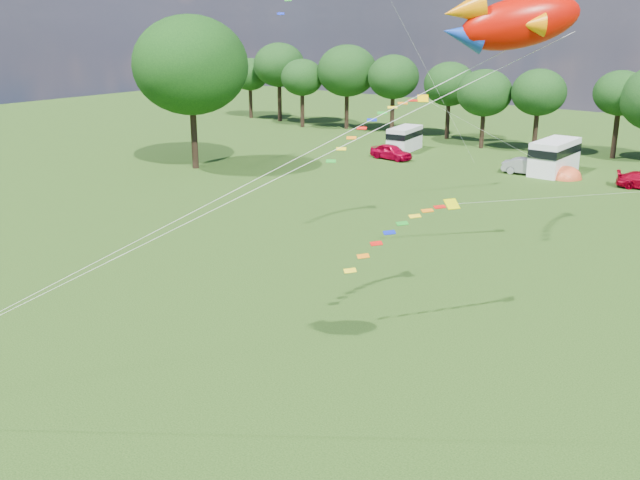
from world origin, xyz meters
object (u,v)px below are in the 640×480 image
Objects in this scene: car_a at (391,152)px; fish_kite at (509,22)px; car_b at (527,167)px; campervan_c at (555,156)px; tent_orange at (566,178)px; campervan_b at (405,138)px; big_tree at (190,65)px.

fish_kite is at bearing -138.63° from car_a.
fish_kite is at bearing -170.19° from car_b.
car_b is 46.58m from fish_kite.
campervan_c reaches higher than tent_orange.
campervan_c is 1.80× the size of fish_kite.
tent_orange is (16.18, 2.08, -0.70)m from car_a.
fish_kite is at bearing -161.79° from campervan_c.
campervan_b is at bearing 85.05° from campervan_c.
big_tree is 4.05× the size of fish_kite.
big_tree is at bearing 146.95° from car_a.
campervan_c is 47.53m from fish_kite.
car_b is at bearing 138.73° from campervan_c.
big_tree is at bearing 124.24° from campervan_c.
big_tree is 32.46m from campervan_c.
campervan_b is 17.90m from tent_orange.
big_tree is 2.24× the size of campervan_c.
campervan_c is 2.58m from tent_orange.
big_tree is at bearing 143.31° from campervan_b.
car_b reaches higher than tent_orange.
campervan_b reaches higher than car_b.
campervan_c is at bearing 34.17° from big_tree.
big_tree is 3.08× the size of car_a.
big_tree is 23.00m from campervan_b.
campervan_b is 1.78× the size of tent_orange.
car_b is at bearing 32.96° from big_tree.
campervan_b is at bearing 171.29° from tent_orange.
fish_kite is (16.00, -41.99, 12.28)m from car_b.
fish_kite reaches higher than car_b.
car_a is 0.73× the size of campervan_c.
car_a is at bearing -171.72° from campervan_b.
car_b is at bearing -77.49° from car_a.
fish_kite is (14.37, -43.84, 11.41)m from campervan_c.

